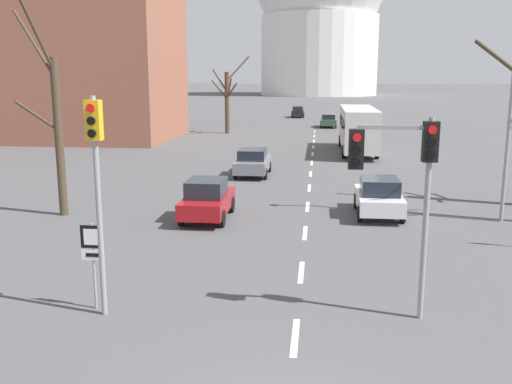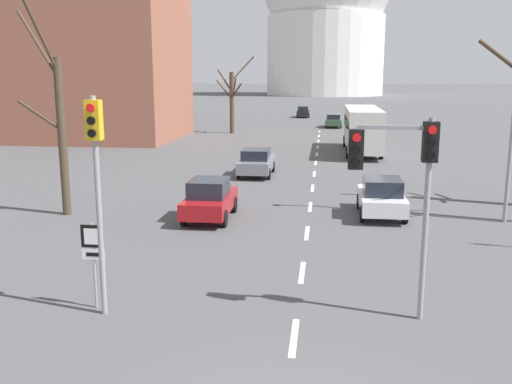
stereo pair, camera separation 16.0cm
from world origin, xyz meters
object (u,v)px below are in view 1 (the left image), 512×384
(sedan_far_left, at_px, (207,199))
(city_bus, at_px, (358,127))
(sedan_near_left, at_px, (253,162))
(sedan_far_right, at_px, (328,121))
(route_sign_post, at_px, (93,251))
(traffic_signal_near_left, at_px, (96,166))
(traffic_signal_near_right, at_px, (403,168))
(sedan_near_right, at_px, (379,197))
(sedan_mid_centre, at_px, (298,112))
(street_lamp_right, at_px, (505,76))

(sedan_far_left, xyz_separation_m, city_bus, (7.66, 22.03, 1.18))
(sedan_near_left, distance_m, sedan_far_right, 33.63)
(route_sign_post, relative_size, sedan_far_right, 0.53)
(traffic_signal_near_left, relative_size, traffic_signal_near_right, 1.10)
(sedan_far_left, distance_m, city_bus, 23.35)
(sedan_near_left, distance_m, sedan_near_right, 11.50)
(traffic_signal_near_left, height_order, sedan_mid_centre, traffic_signal_near_left)
(sedan_far_left, bearing_deg, traffic_signal_near_left, -94.17)
(sedan_mid_centre, bearing_deg, sedan_near_left, -91.03)
(sedan_near_right, height_order, city_bus, city_bus)
(city_bus, bearing_deg, sedan_far_right, 95.11)
(sedan_far_right, bearing_deg, sedan_near_right, -87.89)
(city_bus, bearing_deg, sedan_far_left, -109.17)
(route_sign_post, bearing_deg, traffic_signal_near_left, -42.91)
(sedan_far_left, height_order, city_bus, city_bus)
(traffic_signal_near_right, relative_size, sedan_near_right, 1.26)
(traffic_signal_near_right, relative_size, sedan_mid_centre, 1.29)
(route_sign_post, xyz_separation_m, city_bus, (8.75, 31.66, 0.50))
(traffic_signal_near_left, distance_m, route_sign_post, 2.32)
(traffic_signal_near_right, bearing_deg, sedan_near_right, 86.71)
(traffic_signal_near_right, relative_size, sedan_far_left, 1.23)
(route_sign_post, bearing_deg, sedan_far_left, 83.56)
(sedan_near_left, relative_size, sedan_far_right, 1.01)
(street_lamp_right, relative_size, sedan_mid_centre, 2.54)
(sedan_near_right, bearing_deg, sedan_near_left, 124.90)
(traffic_signal_near_left, xyz_separation_m, traffic_signal_near_right, (7.37, 0.64, -0.01))
(traffic_signal_near_right, bearing_deg, sedan_mid_centre, 94.22)
(route_sign_post, bearing_deg, traffic_signal_near_right, 2.26)
(traffic_signal_near_right, distance_m, sedan_near_right, 11.16)
(sedan_near_left, bearing_deg, route_sign_post, -94.93)
(route_sign_post, relative_size, street_lamp_right, 0.23)
(traffic_signal_near_right, xyz_separation_m, sedan_near_right, (0.62, 10.74, -2.98))
(sedan_near_left, xyz_separation_m, sedan_far_right, (5.00, 33.26, -0.04))
(sedan_mid_centre, bearing_deg, route_sign_post, -92.19)
(sedan_near_left, distance_m, city_bus, 13.24)
(route_sign_post, distance_m, sedan_mid_centre, 69.28)
(traffic_signal_near_left, distance_m, street_lamp_right, 16.83)
(route_sign_post, height_order, city_bus, city_bus)
(sedan_near_left, bearing_deg, sedan_far_right, 81.44)
(sedan_mid_centre, relative_size, sedan_far_left, 0.95)
(street_lamp_right, xyz_separation_m, sedan_near_right, (-4.65, 0.47, -5.11))
(sedan_near_right, relative_size, sedan_far_left, 0.98)
(sedan_mid_centre, bearing_deg, sedan_near_right, -84.40)
(street_lamp_right, height_order, sedan_near_left, street_lamp_right)
(traffic_signal_near_right, distance_m, sedan_far_right, 53.52)
(sedan_near_left, height_order, sedan_far_right, sedan_near_left)
(traffic_signal_near_left, bearing_deg, street_lamp_right, 40.80)
(route_sign_post, distance_m, street_lamp_right, 17.32)
(street_lamp_right, xyz_separation_m, sedan_far_left, (-11.91, -0.95, -5.08))
(sedan_mid_centre, bearing_deg, traffic_signal_near_left, -91.88)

